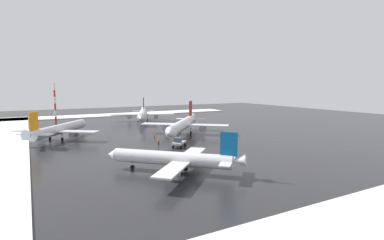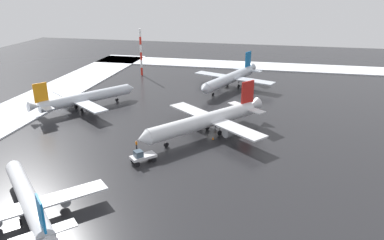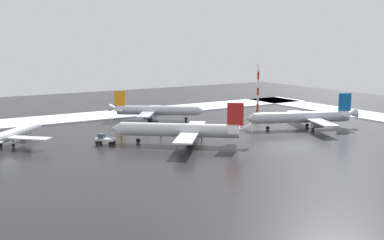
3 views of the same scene
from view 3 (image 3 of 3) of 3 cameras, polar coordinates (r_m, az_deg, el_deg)
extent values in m
plane|color=#232326|center=(113.08, 0.92, -2.67)|extent=(240.00, 240.00, 0.00)
cube|color=white|center=(156.78, -9.00, 0.69)|extent=(152.00, 16.00, 0.33)
cube|color=white|center=(158.98, 21.69, 0.25)|extent=(14.00, 116.00, 0.33)
cylinder|color=silver|center=(111.08, -1.55, -1.20)|extent=(23.41, 20.01, 3.14)
cone|color=silver|center=(114.38, -8.97, -1.00)|extent=(3.61, 3.71, 2.98)
cone|color=silver|center=(109.62, 6.29, -1.10)|extent=(4.24, 4.16, 3.06)
cube|color=silver|center=(103.37, -0.70, -2.16)|extent=(10.76, 11.86, 0.33)
cylinder|color=gray|center=(105.41, -0.80, -2.44)|extent=(3.60, 3.42, 1.85)
cube|color=silver|center=(118.11, 0.36, -0.69)|extent=(10.76, 11.86, 0.33)
cylinder|color=gray|center=(116.54, 0.02, -1.29)|extent=(3.60, 3.42, 1.85)
cube|color=red|center=(109.12, 5.16, 0.69)|extent=(3.07, 2.60, 5.17)
cube|color=silver|center=(107.01, 4.97, -1.44)|extent=(4.67, 4.95, 0.22)
cube|color=silver|center=(112.46, 5.10, -0.91)|extent=(4.67, 4.95, 0.22)
cylinder|color=black|center=(113.26, -6.40, -1.76)|extent=(0.22, 0.22, 0.65)
cylinder|color=black|center=(113.53, -6.39, -2.42)|extent=(0.99, 0.89, 1.02)
cylinder|color=black|center=(108.97, -0.28, -2.15)|extent=(0.22, 0.22, 0.65)
cylinder|color=black|center=(109.25, -0.28, -2.83)|extent=(0.99, 0.89, 1.02)
cylinder|color=black|center=(112.92, 0.01, -1.73)|extent=(0.22, 0.22, 0.65)
cylinder|color=black|center=(113.19, 0.01, -2.40)|extent=(0.99, 0.89, 1.02)
cylinder|color=silver|center=(117.37, -20.54, -1.59)|extent=(16.70, 16.99, 2.43)
cone|color=silver|center=(127.02, -17.71, -0.63)|extent=(2.84, 2.84, 2.30)
cube|color=silver|center=(112.55, -18.63, -2.05)|extent=(8.82, 8.73, 0.26)
cylinder|color=gray|center=(113.72, -19.13, -2.33)|extent=(2.72, 2.73, 1.43)
cylinder|color=black|center=(123.78, -18.63, -1.44)|extent=(0.17, 0.17, 0.50)
cylinder|color=black|center=(123.97, -18.61, -1.91)|extent=(0.73, 0.74, 0.78)
cylinder|color=black|center=(116.70, -21.73, -2.26)|extent=(0.17, 0.17, 0.50)
cylinder|color=black|center=(116.90, -21.70, -2.76)|extent=(0.73, 0.74, 0.78)
cylinder|color=black|center=(114.97, -20.43, -2.35)|extent=(0.17, 0.17, 0.50)
cylinder|color=black|center=(115.18, -20.40, -2.85)|extent=(0.73, 0.74, 0.78)
cylinder|color=silver|center=(144.86, -4.09, 1.15)|extent=(21.42, 16.72, 2.78)
cone|color=silver|center=(143.51, 1.15, 1.09)|extent=(3.14, 3.29, 2.64)
cone|color=silver|center=(147.36, -9.25, 1.38)|extent=(3.75, 3.63, 2.70)
cube|color=silver|center=(151.82, -4.63, 1.43)|extent=(9.18, 10.70, 0.29)
cylinder|color=gray|center=(150.28, -4.57, 1.03)|extent=(3.21, 2.96, 1.63)
cube|color=silver|center=(138.75, -5.50, 0.65)|extent=(9.18, 10.70, 0.29)
cylinder|color=gray|center=(140.40, -5.21, 0.42)|extent=(3.21, 2.96, 1.63)
cube|color=orange|center=(146.52, -8.54, 2.55)|extent=(2.81, 2.17, 4.58)
cube|color=silver|center=(149.27, -8.24, 1.45)|extent=(4.03, 4.42, 0.20)
cube|color=silver|center=(144.53, -8.66, 1.17)|extent=(4.03, 4.42, 0.20)
cylinder|color=black|center=(144.03, -0.71, 0.63)|extent=(0.20, 0.20, 0.57)
cylinder|color=black|center=(144.22, -0.70, 0.16)|extent=(0.89, 0.76, 0.90)
cylinder|color=black|center=(147.18, -4.92, 0.78)|extent=(0.20, 0.20, 0.57)
cylinder|color=black|center=(147.36, -4.92, 0.33)|extent=(0.89, 0.76, 0.90)
cylinder|color=black|center=(143.67, -5.16, 0.57)|extent=(0.20, 0.20, 0.57)
cylinder|color=black|center=(143.86, -5.15, 0.10)|extent=(0.89, 0.76, 0.90)
cylinder|color=silver|center=(133.34, 12.80, 0.32)|extent=(25.97, 12.80, 3.03)
cone|color=silver|center=(128.49, 6.84, 0.15)|extent=(3.06, 3.47, 2.88)
cone|color=silver|center=(139.53, 18.37, 0.69)|extent=(3.92, 3.58, 2.95)
cube|color=silver|center=(127.86, 15.16, -0.28)|extent=(7.97, 12.23, 0.32)
cylinder|color=gray|center=(129.42, 14.64, -0.55)|extent=(3.48, 2.79, 1.78)
cube|color=silver|center=(141.07, 12.67, 0.71)|extent=(7.97, 12.23, 0.32)
cylinder|color=gray|center=(139.41, 12.76, 0.23)|extent=(3.48, 2.79, 1.78)
cube|color=#0C5999|center=(138.09, 17.66, 2.03)|extent=(3.43, 1.63, 5.00)
cube|color=silver|center=(136.14, 18.03, 0.43)|extent=(3.75, 4.84, 0.21)
cube|color=silver|center=(140.83, 17.02, 0.77)|extent=(3.75, 4.84, 0.21)
cylinder|color=black|center=(130.26, 8.98, -0.37)|extent=(0.21, 0.21, 0.62)
cylinder|color=black|center=(130.48, 8.96, -0.93)|extent=(1.03, 0.66, 0.98)
cylinder|color=black|center=(132.84, 14.17, -0.35)|extent=(0.21, 0.21, 0.62)
cylinder|color=black|center=(133.06, 14.15, -0.90)|extent=(1.03, 0.66, 0.98)
cylinder|color=black|center=(136.38, 13.51, -0.07)|extent=(0.21, 0.21, 0.62)
cylinder|color=black|center=(136.59, 13.49, -0.61)|extent=(1.03, 0.66, 0.98)
cube|color=silver|center=(112.60, -10.22, -2.28)|extent=(4.80, 4.81, 0.50)
cube|color=#3F5160|center=(112.81, -10.66, -1.86)|extent=(2.05, 2.05, 1.10)
cylinder|color=black|center=(112.51, -11.16, -2.68)|extent=(0.86, 0.86, 0.90)
cylinder|color=black|center=(114.27, -10.75, -2.48)|extent=(0.86, 0.86, 0.90)
cylinder|color=black|center=(111.23, -9.65, -2.78)|extent=(0.86, 0.86, 0.90)
cylinder|color=black|center=(113.01, -9.26, -2.57)|extent=(0.86, 0.86, 0.90)
cylinder|color=black|center=(119.31, -3.64, -1.84)|extent=(0.16, 0.16, 0.85)
cylinder|color=black|center=(119.29, -3.74, -1.84)|extent=(0.16, 0.16, 0.85)
cylinder|color=orange|center=(119.16, -3.69, -1.49)|extent=(0.36, 0.36, 0.62)
sphere|color=tan|center=(119.07, -3.70, -1.29)|extent=(0.24, 0.24, 0.24)
cylinder|color=black|center=(112.73, 1.17, -2.49)|extent=(0.16, 0.16, 0.85)
cylinder|color=black|center=(112.92, 1.17, -2.47)|extent=(0.16, 0.16, 0.85)
cylinder|color=orange|center=(112.68, 1.17, -2.12)|extent=(0.36, 0.36, 0.62)
sphere|color=tan|center=(112.59, 1.17, -1.90)|extent=(0.24, 0.24, 0.24)
cylinder|color=black|center=(117.58, -8.40, -2.09)|extent=(0.16, 0.16, 0.85)
cylinder|color=black|center=(117.77, -8.38, -2.07)|extent=(0.16, 0.16, 0.85)
cylinder|color=orange|center=(117.53, -8.40, -1.73)|extent=(0.36, 0.36, 0.62)
sphere|color=tan|center=(117.45, -8.40, -1.53)|extent=(0.24, 0.24, 0.24)
cylinder|color=red|center=(164.35, 7.77, 1.54)|extent=(0.70, 0.70, 2.65)
cylinder|color=white|center=(164.01, 7.80, 2.45)|extent=(0.70, 0.70, 2.65)
cylinder|color=red|center=(163.71, 7.82, 3.37)|extent=(0.70, 0.70, 2.65)
cylinder|color=white|center=(163.45, 7.84, 4.30)|extent=(0.70, 0.70, 2.65)
cylinder|color=red|center=(163.24, 7.86, 5.22)|extent=(0.70, 0.70, 2.65)
cylinder|color=white|center=(163.07, 7.88, 6.15)|extent=(0.70, 0.70, 2.65)
cone|color=orange|center=(108.87, -1.73, -3.01)|extent=(0.36, 0.36, 0.55)
cone|color=orange|center=(110.20, 0.24, -2.85)|extent=(0.36, 0.36, 0.55)
camera|label=1|loc=(137.12, -42.06, 3.45)|focal=28.00mm
camera|label=2|loc=(83.37, -44.94, 11.68)|focal=35.00mm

